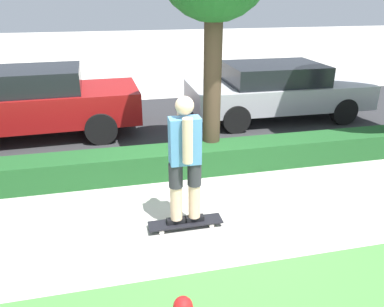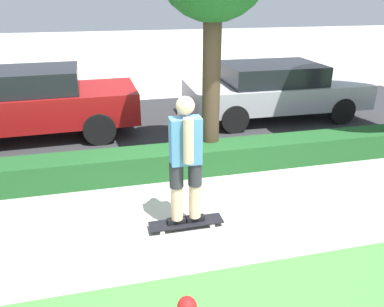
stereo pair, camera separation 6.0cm
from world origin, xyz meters
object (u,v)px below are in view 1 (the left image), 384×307
object	(u,v)px
skateboard	(185,223)
parked_car_middle	(276,89)
skater_person	(185,159)
parked_car_front	(33,101)

from	to	relation	value
skateboard	parked_car_middle	size ratio (longest dim) A/B	0.23
skater_person	parked_car_middle	xyz separation A→B (m)	(3.23, 4.31, -0.29)
skateboard	skater_person	distance (m)	0.94
skater_person	parked_car_middle	size ratio (longest dim) A/B	0.39
parked_car_middle	parked_car_front	bearing A→B (deg)	-178.40
skater_person	parked_car_front	world-z (taller)	skater_person
parked_car_middle	skater_person	bearing A→B (deg)	-126.07
parked_car_front	skateboard	bearing A→B (deg)	-61.54
parked_car_middle	skateboard	bearing A→B (deg)	-126.07
skateboard	parked_car_middle	distance (m)	5.42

